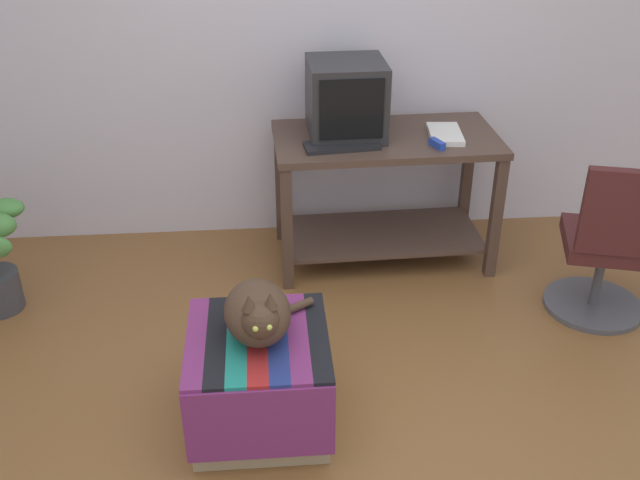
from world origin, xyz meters
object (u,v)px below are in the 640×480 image
office_chair (607,251)px  stapler (437,144)px  tv_monitor (346,100)px  ottoman_with_blanket (259,380)px  desk (384,177)px  book (445,134)px  keyboard (342,146)px  cat (258,313)px

office_chair → stapler: bearing=-17.2°
tv_monitor → ottoman_with_blanket: tv_monitor is taller
desk → stapler: stapler is taller
tv_monitor → office_chair: tv_monitor is taller
book → ottoman_with_blanket: (-1.06, -1.32, -0.56)m
desk → stapler: size_ratio=11.46×
tv_monitor → ottoman_with_blanket: size_ratio=0.68×
keyboard → office_chair: office_chair is taller
desk → cat: desk is taller
tv_monitor → stapler: bearing=-27.4°
ottoman_with_blanket → desk: bearing=61.5°
keyboard → book: (0.59, 0.11, 0.00)m
keyboard → stapler: size_ratio=3.64×
cat → stapler: size_ratio=3.90×
keyboard → office_chair: bearing=-28.4°
tv_monitor → desk: bearing=-11.4°
cat → desk: bearing=56.0°
book → keyboard: bearing=-164.3°
tv_monitor → keyboard: size_ratio=1.06×
desk → book: 0.42m
keyboard → book: size_ratio=1.34×
keyboard → desk: bearing=24.1°
keyboard → stapler: 0.51m
keyboard → book: 0.60m
cat → office_chair: 1.90m
tv_monitor → stapler: size_ratio=3.85×
ottoman_with_blanket → stapler: stapler is taller
keyboard → cat: 1.30m
tv_monitor → cat: tv_monitor is taller
ottoman_with_blanket → stapler: size_ratio=5.66×
desk → ottoman_with_blanket: bearing=-120.2°
tv_monitor → office_chair: size_ratio=0.48×
desk → book: (0.32, -0.04, 0.26)m
tv_monitor → stapler: tv_monitor is taller
stapler → office_chair: bearing=-54.4°
book → office_chair: (0.72, -0.65, -0.40)m
desk → office_chair: bearing=-35.3°
keyboard → ottoman_with_blanket: 1.41m
stapler → cat: bearing=-151.9°
ottoman_with_blanket → office_chair: 1.91m
cat → stapler: bearing=44.6°
tv_monitor → cat: bearing=-111.7°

